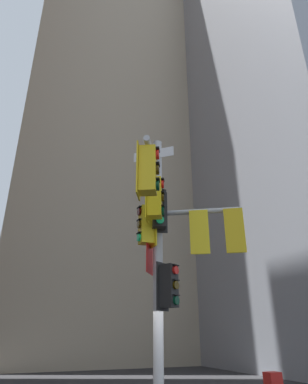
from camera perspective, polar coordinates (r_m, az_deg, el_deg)
building_tower_right at (r=32.68m, az=22.57°, el=15.17°), size 14.91×14.91×42.53m
building_mid_block at (r=39.52m, az=-8.13°, el=16.26°), size 15.43×15.43×53.75m
signal_pole_assembly at (r=8.35m, az=2.51°, el=-7.56°), size 3.33×2.82×7.20m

